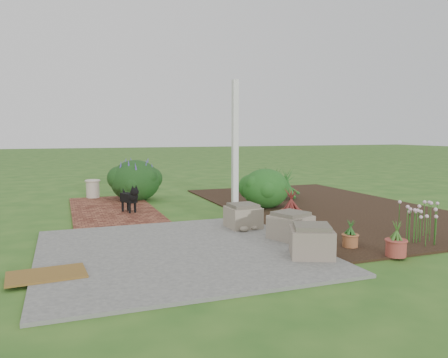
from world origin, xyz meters
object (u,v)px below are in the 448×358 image
object	(u,v)px
cream_ceramic_urn	(93,189)
evergreen_shrub	(265,187)
stone_trough_near	(312,243)
black_dog	(130,197)

from	to	relation	value
cream_ceramic_urn	evergreen_shrub	distance (m)	4.15
stone_trough_near	cream_ceramic_urn	size ratio (longest dim) A/B	1.26
black_dog	cream_ceramic_urn	xyz separation A→B (m)	(-0.54, 2.25, -0.09)
stone_trough_near	evergreen_shrub	xyz separation A→B (m)	(1.06, 3.51, 0.23)
evergreen_shrub	cream_ceramic_urn	bearing A→B (deg)	141.82
stone_trough_near	cream_ceramic_urn	bearing A→B (deg)	109.87
stone_trough_near	black_dog	distance (m)	4.17
black_dog	evergreen_shrub	bearing A→B (deg)	-27.22
black_dog	evergreen_shrub	size ratio (longest dim) A/B	0.57
black_dog	evergreen_shrub	world-z (taller)	evergreen_shrub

